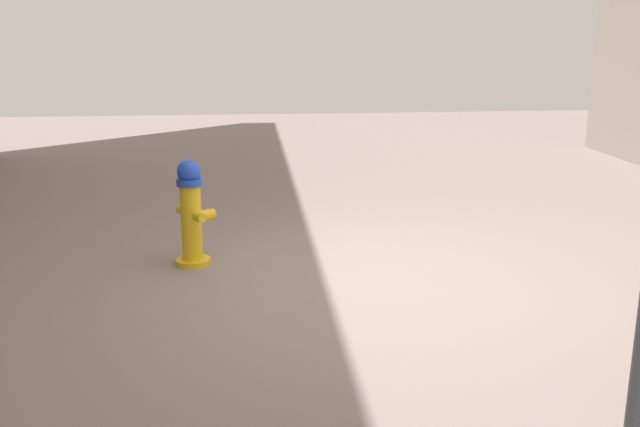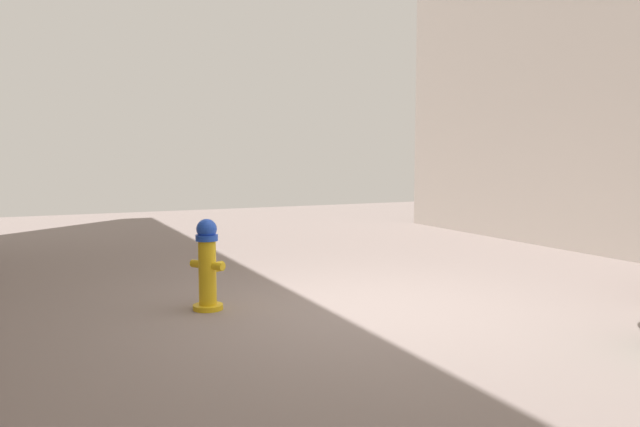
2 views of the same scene
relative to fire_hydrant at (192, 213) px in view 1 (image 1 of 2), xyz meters
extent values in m
plane|color=gray|center=(-1.40, 0.69, -0.45)|extent=(23.40, 23.40, 0.00)
cylinder|color=gold|center=(0.00, 0.00, -0.43)|extent=(0.30, 0.30, 0.05)
cylinder|color=gold|center=(0.00, 0.00, -0.08)|extent=(0.17, 0.17, 0.64)
cylinder|color=blue|center=(0.00, 0.00, 0.27)|extent=(0.22, 0.22, 0.06)
sphere|color=blue|center=(0.00, 0.00, 0.35)|extent=(0.20, 0.20, 0.20)
cylinder|color=gold|center=(0.08, -0.11, -0.01)|extent=(0.14, 0.15, 0.08)
cylinder|color=gold|center=(-0.07, 0.11, -0.01)|extent=(0.14, 0.15, 0.08)
cylinder|color=gold|center=(-0.12, -0.08, -0.05)|extent=(0.17, 0.16, 0.10)
camera|label=1|loc=(-0.49, 5.84, 1.49)|focal=39.83mm
camera|label=2|loc=(1.52, 5.85, 1.07)|focal=34.26mm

